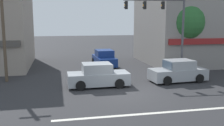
{
  "coord_description": "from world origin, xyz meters",
  "views": [
    {
      "loc": [
        -4.12,
        -14.88,
        4.45
      ],
      "look_at": [
        -0.57,
        2.0,
        1.6
      ],
      "focal_mm": 42.0,
      "sensor_mm": 36.0,
      "label": 1
    }
  ],
  "objects_px": {
    "sedan_parked_curbside": "(98,76)",
    "sedan_crossing_leftbound": "(178,72)",
    "sedan_crossing_rightbound": "(104,59)",
    "utility_pole_near_left": "(3,23)",
    "traffic_light_mast": "(167,22)",
    "street_tree": "(185,22)"
  },
  "relations": [
    {
      "from": "sedan_parked_curbside",
      "to": "sedan_crossing_leftbound",
      "type": "relative_size",
      "value": 0.98
    },
    {
      "from": "sedan_crossing_rightbound",
      "to": "utility_pole_near_left",
      "type": "bearing_deg",
      "value": -148.39
    },
    {
      "from": "utility_pole_near_left",
      "to": "traffic_light_mast",
      "type": "distance_m",
      "value": 12.18
    },
    {
      "from": "utility_pole_near_left",
      "to": "traffic_light_mast",
      "type": "height_order",
      "value": "utility_pole_near_left"
    },
    {
      "from": "sedan_crossing_rightbound",
      "to": "sedan_crossing_leftbound",
      "type": "distance_m",
      "value": 8.59
    },
    {
      "from": "utility_pole_near_left",
      "to": "sedan_crossing_rightbound",
      "type": "distance_m",
      "value": 10.19
    },
    {
      "from": "traffic_light_mast",
      "to": "sedan_crossing_leftbound",
      "type": "bearing_deg",
      "value": -87.59
    },
    {
      "from": "traffic_light_mast",
      "to": "sedan_crossing_rightbound",
      "type": "relative_size",
      "value": 1.49
    },
    {
      "from": "sedan_crossing_rightbound",
      "to": "sedan_parked_curbside",
      "type": "xyz_separation_m",
      "value": [
        -1.82,
        -7.77,
        0.0
      ]
    },
    {
      "from": "utility_pole_near_left",
      "to": "sedan_parked_curbside",
      "type": "relative_size",
      "value": 2.0
    },
    {
      "from": "street_tree",
      "to": "sedan_parked_curbside",
      "type": "distance_m",
      "value": 10.45
    },
    {
      "from": "street_tree",
      "to": "traffic_light_mast",
      "type": "distance_m",
      "value": 3.73
    },
    {
      "from": "traffic_light_mast",
      "to": "sedan_crossing_rightbound",
      "type": "xyz_separation_m",
      "value": [
        -4.03,
        5.51,
        -3.59
      ]
    },
    {
      "from": "street_tree",
      "to": "utility_pole_near_left",
      "type": "bearing_deg",
      "value": -172.41
    },
    {
      "from": "traffic_light_mast",
      "to": "street_tree",
      "type": "bearing_deg",
      "value": 41.98
    },
    {
      "from": "street_tree",
      "to": "sedan_crossing_rightbound",
      "type": "xyz_separation_m",
      "value": [
        -6.81,
        3.01,
        -3.51
      ]
    },
    {
      "from": "sedan_crossing_rightbound",
      "to": "sedan_parked_curbside",
      "type": "bearing_deg",
      "value": -103.16
    },
    {
      "from": "sedan_crossing_rightbound",
      "to": "sedan_crossing_leftbound",
      "type": "relative_size",
      "value": 0.99
    },
    {
      "from": "sedan_crossing_leftbound",
      "to": "sedan_parked_curbside",
      "type": "bearing_deg",
      "value": -177.75
    },
    {
      "from": "street_tree",
      "to": "sedan_crossing_leftbound",
      "type": "bearing_deg",
      "value": -120.74
    },
    {
      "from": "utility_pole_near_left",
      "to": "sedan_crossing_leftbound",
      "type": "xyz_separation_m",
      "value": [
        12.25,
        -2.53,
        -3.55
      ]
    },
    {
      "from": "street_tree",
      "to": "sedan_crossing_rightbound",
      "type": "bearing_deg",
      "value": 156.11
    }
  ]
}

